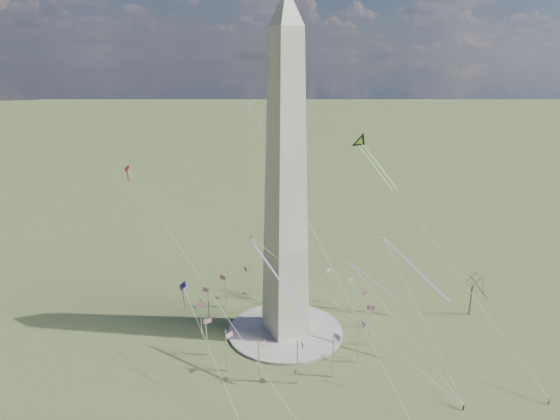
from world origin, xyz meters
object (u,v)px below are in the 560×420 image
washington_monument (286,185)px  kite_delta_black (362,144)px  person_east (549,402)px  tree_near (473,283)px

washington_monument → kite_delta_black: size_ratio=5.23×
washington_monument → person_east: (41.00, -61.42, -47.16)m
washington_monument → person_east: size_ratio=63.27×
washington_monument → kite_delta_black: washington_monument is taller
tree_near → kite_delta_black: 58.71m
tree_near → kite_delta_black: size_ratio=0.85×
tree_near → person_east: 46.66m
washington_monument → person_east: bearing=-56.3°
tree_near → person_east: tree_near is taller
washington_monument → person_east: 87.62m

